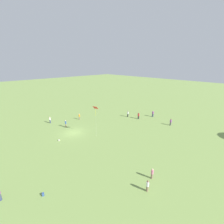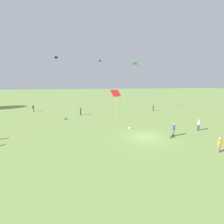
{
  "view_description": "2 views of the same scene",
  "coord_description": "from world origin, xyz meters",
  "px_view_note": "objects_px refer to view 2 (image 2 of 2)",
  "views": [
    {
      "loc": [
        14.67,
        27.23,
        14.76
      ],
      "look_at": [
        -4.86,
        7.14,
        5.41
      ],
      "focal_mm": 24.0,
      "sensor_mm": 36.0,
      "label": 1
    },
    {
      "loc": [
        -18.19,
        7.38,
        7.48
      ],
      "look_at": [
        -0.73,
        4.66,
        3.76
      ],
      "focal_mm": 24.0,
      "sensor_mm": 36.0,
      "label": 2
    }
  ],
  "objects_px": {
    "kite_2": "(116,95)",
    "kite_3": "(100,65)",
    "picnic_bag_0": "(130,128)",
    "picnic_bag_1": "(65,119)",
    "person_7": "(199,125)",
    "person_9": "(219,145)",
    "person_10": "(153,108)",
    "kite_0": "(56,61)",
    "person_5": "(81,111)",
    "person_11": "(174,130)",
    "kite_1": "(135,65)",
    "person_8": "(33,108)"
  },
  "relations": [
    {
      "from": "kite_2",
      "to": "kite_3",
      "type": "distance_m",
      "value": 24.48
    },
    {
      "from": "picnic_bag_0",
      "to": "picnic_bag_1",
      "type": "xyz_separation_m",
      "value": [
        7.17,
        10.93,
        0.07
      ]
    },
    {
      "from": "person_7",
      "to": "kite_3",
      "type": "relative_size",
      "value": 0.14
    },
    {
      "from": "person_7",
      "to": "person_9",
      "type": "height_order",
      "value": "person_7"
    },
    {
      "from": "person_10",
      "to": "kite_3",
      "type": "relative_size",
      "value": 0.13
    },
    {
      "from": "kite_2",
      "to": "kite_3",
      "type": "relative_size",
      "value": 0.52
    },
    {
      "from": "person_9",
      "to": "kite_0",
      "type": "height_order",
      "value": "kite_0"
    },
    {
      "from": "kite_2",
      "to": "picnic_bag_1",
      "type": "xyz_separation_m",
      "value": [
        13.81,
        7.41,
        -5.81
      ]
    },
    {
      "from": "person_5",
      "to": "person_9",
      "type": "relative_size",
      "value": 1.09
    },
    {
      "from": "person_7",
      "to": "person_10",
      "type": "xyz_separation_m",
      "value": [
        15.24,
        0.56,
        -0.06
      ]
    },
    {
      "from": "person_7",
      "to": "picnic_bag_1",
      "type": "distance_m",
      "value": 23.15
    },
    {
      "from": "kite_0",
      "to": "picnic_bag_1",
      "type": "distance_m",
      "value": 17.52
    },
    {
      "from": "person_7",
      "to": "kite_3",
      "type": "xyz_separation_m",
      "value": [
        19.76,
        13.34,
        10.46
      ]
    },
    {
      "from": "person_5",
      "to": "kite_3",
      "type": "xyz_separation_m",
      "value": [
        6.4,
        -4.94,
        10.43
      ]
    },
    {
      "from": "person_11",
      "to": "kite_1",
      "type": "height_order",
      "value": "kite_1"
    },
    {
      "from": "person_8",
      "to": "person_10",
      "type": "xyz_separation_m",
      "value": [
        -3.83,
        -29.39,
        -0.03
      ]
    },
    {
      "from": "person_11",
      "to": "kite_0",
      "type": "relative_size",
      "value": 0.13
    },
    {
      "from": "person_10",
      "to": "kite_0",
      "type": "bearing_deg",
      "value": 107.07
    },
    {
      "from": "person_10",
      "to": "picnic_bag_0",
      "type": "relative_size",
      "value": 3.69
    },
    {
      "from": "kite_1",
      "to": "kite_2",
      "type": "relative_size",
      "value": 1.82
    },
    {
      "from": "person_5",
      "to": "picnic_bag_0",
      "type": "relative_size",
      "value": 4.11
    },
    {
      "from": "person_10",
      "to": "kite_3",
      "type": "xyz_separation_m",
      "value": [
        4.53,
        12.78,
        10.52
      ]
    },
    {
      "from": "kite_0",
      "to": "picnic_bag_1",
      "type": "xyz_separation_m",
      "value": [
        -12.13,
        -3.19,
        -12.23
      ]
    },
    {
      "from": "kite_2",
      "to": "picnic_bag_0",
      "type": "bearing_deg",
      "value": 87.13
    },
    {
      "from": "kite_1",
      "to": "kite_3",
      "type": "height_order",
      "value": "kite_3"
    },
    {
      "from": "kite_1",
      "to": "person_5",
      "type": "bearing_deg",
      "value": 103.45
    },
    {
      "from": "person_8",
      "to": "person_9",
      "type": "distance_m",
      "value": 37.36
    },
    {
      "from": "person_5",
      "to": "kite_3",
      "type": "distance_m",
      "value": 13.19
    },
    {
      "from": "person_5",
      "to": "person_8",
      "type": "relative_size",
      "value": 1.07
    },
    {
      "from": "kite_1",
      "to": "picnic_bag_0",
      "type": "bearing_deg",
      "value": 156.37
    },
    {
      "from": "kite_0",
      "to": "picnic_bag_1",
      "type": "relative_size",
      "value": 38.42
    },
    {
      "from": "person_11",
      "to": "kite_3",
      "type": "distance_m",
      "value": 25.19
    },
    {
      "from": "person_10",
      "to": "picnic_bag_1",
      "type": "distance_m",
      "value": 21.2
    },
    {
      "from": "kite_1",
      "to": "picnic_bag_1",
      "type": "bearing_deg",
      "value": 111.88
    },
    {
      "from": "person_9",
      "to": "picnic_bag_1",
      "type": "relative_size",
      "value": 4.77
    },
    {
      "from": "person_8",
      "to": "picnic_bag_0",
      "type": "height_order",
      "value": "person_8"
    },
    {
      "from": "person_11",
      "to": "picnic_bag_0",
      "type": "relative_size",
      "value": 4.09
    },
    {
      "from": "kite_1",
      "to": "kite_3",
      "type": "xyz_separation_m",
      "value": [
        1.99,
        8.5,
        0.11
      ]
    },
    {
      "from": "picnic_bag_1",
      "to": "person_7",
      "type": "bearing_deg",
      "value": -114.74
    },
    {
      "from": "person_10",
      "to": "picnic_bag_1",
      "type": "xyz_separation_m",
      "value": [
        -5.55,
        20.45,
        -0.64
      ]
    },
    {
      "from": "person_5",
      "to": "person_11",
      "type": "distance_m",
      "value": 19.97
    },
    {
      "from": "kite_3",
      "to": "picnic_bag_1",
      "type": "distance_m",
      "value": 16.88
    },
    {
      "from": "person_11",
      "to": "picnic_bag_0",
      "type": "bearing_deg",
      "value": 55.43
    },
    {
      "from": "picnic_bag_1",
      "to": "picnic_bag_0",
      "type": "bearing_deg",
      "value": -123.27
    },
    {
      "from": "person_10",
      "to": "kite_1",
      "type": "height_order",
      "value": "kite_1"
    },
    {
      "from": "person_7",
      "to": "picnic_bag_1",
      "type": "bearing_deg",
      "value": 107.18
    },
    {
      "from": "person_11",
      "to": "picnic_bag_0",
      "type": "height_order",
      "value": "person_11"
    },
    {
      "from": "kite_3",
      "to": "kite_0",
      "type": "bearing_deg",
      "value": 174.89
    },
    {
      "from": "kite_0",
      "to": "person_10",
      "type": "bearing_deg",
      "value": -178.34
    },
    {
      "from": "kite_3",
      "to": "picnic_bag_1",
      "type": "bearing_deg",
      "value": -121.67
    }
  ]
}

